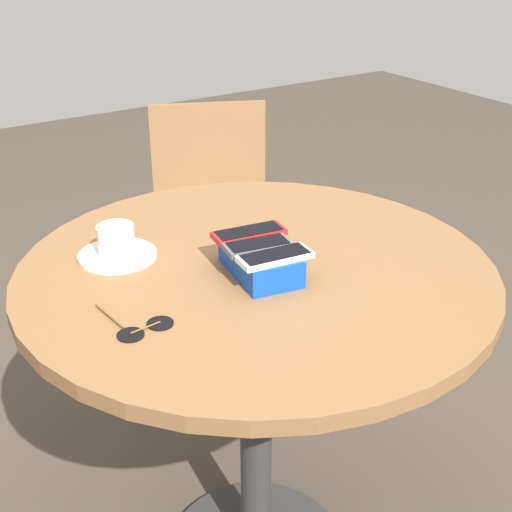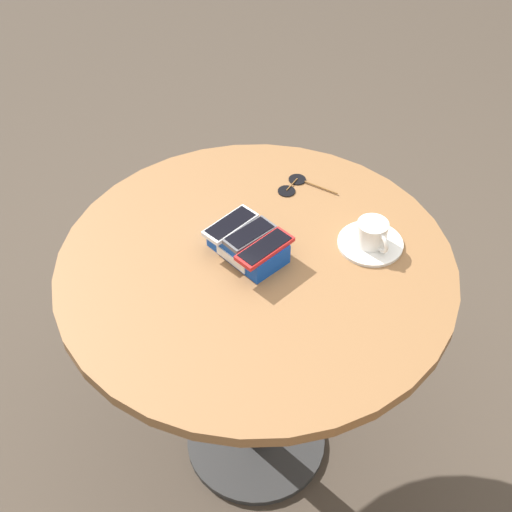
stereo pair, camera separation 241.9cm
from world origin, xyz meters
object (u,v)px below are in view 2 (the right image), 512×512
(phone_gray, at_px, (250,234))
(phone_white, at_px, (230,225))
(phone_box, at_px, (248,246))
(saucer, at_px, (370,243))
(coffee_cup, at_px, (372,233))
(sunglasses, at_px, (295,185))
(phone_red, at_px, (265,249))
(round_table, at_px, (256,302))

(phone_gray, bearing_deg, phone_white, -179.10)
(phone_box, height_order, saucer, phone_box)
(coffee_cup, xyz_separation_m, sunglasses, (-0.27, 0.07, -0.04))
(phone_box, distance_m, phone_red, 0.07)
(round_table, distance_m, phone_red, 0.20)
(phone_box, bearing_deg, sunglasses, 102.00)
(phone_box, bearing_deg, coffee_cup, 43.21)
(phone_red, distance_m, saucer, 0.27)
(phone_box, relative_size, sunglasses, 1.36)
(phone_box, xyz_separation_m, saucer, (0.21, 0.20, -0.02))
(saucer, bearing_deg, phone_box, -136.34)
(phone_gray, bearing_deg, sunglasses, 102.47)
(phone_white, relative_size, sunglasses, 1.01)
(phone_white, height_order, saucer, phone_white)
(round_table, height_order, phone_gray, phone_gray)
(phone_white, bearing_deg, round_table, -9.95)
(phone_red, bearing_deg, round_table, 177.88)
(round_table, relative_size, saucer, 5.98)
(phone_red, height_order, sunglasses, phone_red)
(round_table, xyz_separation_m, coffee_cup, (0.18, 0.21, 0.18))
(phone_white, distance_m, saucer, 0.33)
(phone_white, relative_size, coffee_cup, 1.47)
(round_table, height_order, phone_white, phone_white)
(phone_gray, height_order, phone_red, same)
(phone_red, bearing_deg, phone_white, 171.78)
(phone_white, distance_m, coffee_cup, 0.33)
(coffee_cup, bearing_deg, phone_white, -143.86)
(phone_gray, relative_size, coffee_cup, 1.37)
(saucer, xyz_separation_m, coffee_cup, (0.00, -0.00, 0.03))
(sunglasses, bearing_deg, saucer, -14.93)
(phone_white, xyz_separation_m, saucer, (0.27, 0.20, -0.05))
(phone_box, relative_size, phone_red, 1.28)
(round_table, relative_size, sunglasses, 6.64)
(round_table, xyz_separation_m, saucer, (0.18, 0.21, 0.14))
(round_table, distance_m, sunglasses, 0.33)
(phone_white, height_order, coffee_cup, coffee_cup)
(saucer, bearing_deg, coffee_cup, -26.04)
(round_table, bearing_deg, phone_gray, 152.53)
(phone_box, distance_m, coffee_cup, 0.29)
(coffee_cup, bearing_deg, phone_box, -136.79)
(phone_box, height_order, phone_gray, phone_gray)
(phone_box, bearing_deg, phone_gray, 78.57)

